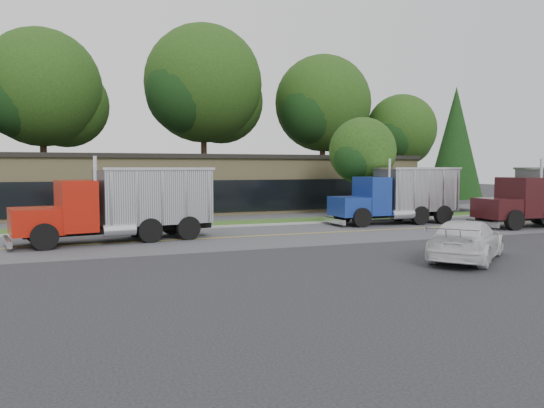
# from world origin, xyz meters

# --- Properties ---
(ground) EXTENTS (140.00, 140.00, 0.00)m
(ground) POSITION_xyz_m (0.00, 0.00, 0.00)
(ground) COLOR #38383E
(ground) RESTS_ON ground
(road) EXTENTS (60.00, 8.00, 0.02)m
(road) POSITION_xyz_m (0.00, 9.00, 0.00)
(road) COLOR slate
(road) RESTS_ON ground
(center_line) EXTENTS (60.00, 0.12, 0.01)m
(center_line) POSITION_xyz_m (0.00, 9.00, 0.00)
(center_line) COLOR gold
(center_line) RESTS_ON ground
(curb) EXTENTS (60.00, 0.30, 0.12)m
(curb) POSITION_xyz_m (0.00, 13.20, 0.00)
(curb) COLOR #9E9E99
(curb) RESTS_ON ground
(grass_verge) EXTENTS (60.00, 3.40, 0.03)m
(grass_verge) POSITION_xyz_m (0.00, 15.00, 0.00)
(grass_verge) COLOR #2E561D
(grass_verge) RESTS_ON ground
(far_parking) EXTENTS (60.00, 7.00, 0.02)m
(far_parking) POSITION_xyz_m (0.00, 20.00, 0.00)
(far_parking) COLOR slate
(far_parking) RESTS_ON ground
(strip_mall) EXTENTS (32.00, 12.00, 4.00)m
(strip_mall) POSITION_xyz_m (2.00, 26.00, 2.00)
(strip_mall) COLOR tan
(strip_mall) RESTS_ON ground
(tree_far_b) EXTENTS (10.58, 9.96, 15.09)m
(tree_far_b) POSITION_xyz_m (-9.84, 34.13, 9.63)
(tree_far_b) COLOR #382619
(tree_far_b) RESTS_ON ground
(tree_far_c) EXTENTS (11.73, 11.04, 16.74)m
(tree_far_c) POSITION_xyz_m (4.18, 34.14, 10.68)
(tree_far_c) COLOR #382619
(tree_far_c) RESTS_ON ground
(tree_far_d) EXTENTS (10.24, 9.63, 14.60)m
(tree_far_d) POSITION_xyz_m (16.16, 33.12, 9.32)
(tree_far_d) COLOR #382619
(tree_far_d) RESTS_ON ground
(tree_far_e) EXTENTS (7.59, 7.15, 10.83)m
(tree_far_e) POSITION_xyz_m (24.12, 31.09, 6.91)
(tree_far_e) COLOR #382619
(tree_far_e) RESTS_ON ground
(evergreen_right) EXTENTS (4.21, 4.21, 9.58)m
(evergreen_right) POSITION_xyz_m (20.00, 18.00, 5.26)
(evergreen_right) COLOR #382619
(evergreen_right) RESTS_ON ground
(tree_verge) EXTENTS (4.66, 4.39, 6.65)m
(tree_verge) POSITION_xyz_m (10.07, 15.06, 4.23)
(tree_verge) COLOR #382619
(tree_verge) RESTS_ON ground
(dump_truck_red) EXTENTS (9.01, 3.95, 3.36)m
(dump_truck_red) POSITION_xyz_m (-5.51, 9.58, 1.81)
(dump_truck_red) COLOR black
(dump_truck_red) RESTS_ON ground
(dump_truck_blue) EXTENTS (7.85, 2.79, 3.36)m
(dump_truck_blue) POSITION_xyz_m (10.59, 11.50, 1.80)
(dump_truck_blue) COLOR black
(dump_truck_blue) RESTS_ON ground
(rally_car) EXTENTS (5.27, 4.78, 1.47)m
(rally_car) POSITION_xyz_m (5.50, -0.04, 0.74)
(rally_car) COLOR silver
(rally_car) RESTS_ON ground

